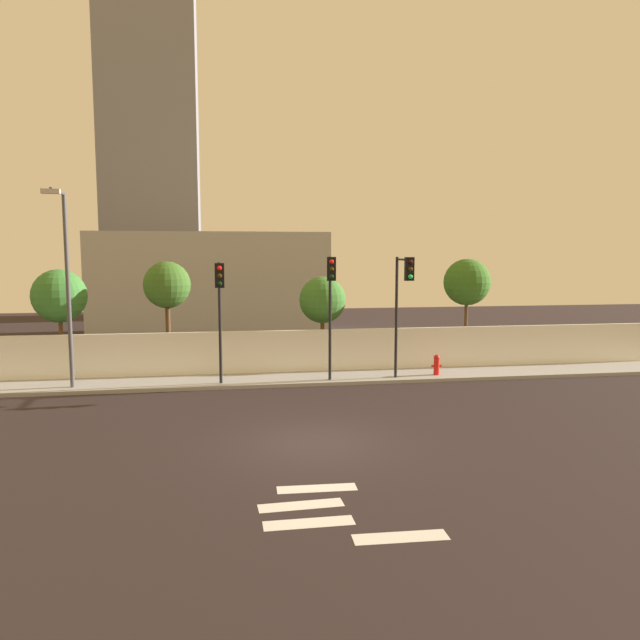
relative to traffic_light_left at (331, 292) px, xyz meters
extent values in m
plane|color=black|center=(-1.69, -6.89, -3.77)|extent=(80.00, 80.00, 0.00)
cube|color=#9B9B9B|center=(-1.69, 1.31, -3.69)|extent=(36.00, 2.40, 0.15)
cube|color=white|center=(-1.69, 2.60, -2.72)|extent=(36.00, 0.18, 1.80)
cube|color=silver|center=(-0.93, -12.69, -3.76)|extent=(1.81, 0.49, 0.01)
cube|color=silver|center=(-2.53, -11.84, -3.76)|extent=(1.80, 0.45, 0.01)
cube|color=silver|center=(-2.58, -10.99, -3.76)|extent=(1.82, 0.52, 0.01)
cube|color=silver|center=(-2.11, -10.14, -3.76)|extent=(1.81, 0.50, 0.01)
cylinder|color=black|center=(0.09, 0.66, -1.13)|extent=(0.12, 0.12, 4.97)
cylinder|color=black|center=(0.01, 0.04, 1.25)|extent=(0.25, 1.25, 0.08)
cube|color=black|center=(-0.08, -0.58, 0.90)|extent=(0.36, 0.24, 0.90)
sphere|color=red|center=(-0.09, -0.70, 1.17)|extent=(0.18, 0.18, 0.18)
sphere|color=#33260A|center=(-0.09, -0.70, 0.89)|extent=(0.18, 0.18, 0.18)
sphere|color=black|center=(-0.09, -0.70, 0.61)|extent=(0.18, 0.18, 0.18)
cylinder|color=black|center=(-4.29, 0.66, -1.24)|extent=(0.12, 0.12, 4.76)
cylinder|color=black|center=(-4.27, -0.08, 1.04)|extent=(0.11, 1.49, 0.08)
cube|color=black|center=(-4.26, -0.82, 0.69)|extent=(0.34, 0.21, 0.90)
sphere|color=red|center=(-4.26, -0.94, 0.96)|extent=(0.18, 0.18, 0.18)
sphere|color=#33260A|center=(-4.26, -0.94, 0.68)|extent=(0.18, 0.18, 0.18)
sphere|color=black|center=(-4.26, -0.94, 0.40)|extent=(0.18, 0.18, 0.18)
cylinder|color=black|center=(2.85, 0.66, -1.14)|extent=(0.12, 0.12, 4.96)
cylinder|color=black|center=(2.87, -0.08, 1.25)|extent=(0.13, 1.48, 0.08)
cube|color=black|center=(2.90, -0.82, 0.90)|extent=(0.35, 0.21, 0.90)
sphere|color=black|center=(2.91, -0.94, 1.17)|extent=(0.18, 0.18, 0.18)
sphere|color=#33260A|center=(2.91, -0.94, 0.89)|extent=(0.18, 0.18, 0.18)
sphere|color=#19F24C|center=(2.91, -0.94, 0.61)|extent=(0.18, 0.18, 0.18)
cylinder|color=#4C4C51|center=(-9.92, 0.86, 0.05)|extent=(0.16, 0.16, 7.34)
cylinder|color=#4C4C51|center=(-9.87, -0.19, 3.67)|extent=(0.20, 2.10, 0.10)
cube|color=beige|center=(-9.82, -1.24, 3.57)|extent=(0.61, 0.27, 0.16)
cylinder|color=red|center=(4.70, 0.90, -3.27)|extent=(0.24, 0.24, 0.69)
sphere|color=red|center=(4.70, 0.90, -2.89)|extent=(0.26, 0.26, 0.26)
cylinder|color=red|center=(4.53, 0.90, -3.24)|extent=(0.10, 0.09, 0.09)
cylinder|color=red|center=(4.87, 0.90, -3.24)|extent=(0.10, 0.09, 0.09)
cylinder|color=brown|center=(-11.00, 3.78, -2.35)|extent=(0.17, 0.17, 2.84)
sphere|color=#397B31|center=(-11.00, 3.78, -0.31)|extent=(2.27, 2.27, 2.27)
cylinder|color=brown|center=(-6.55, 3.78, -2.10)|extent=(0.21, 0.21, 3.34)
sphere|color=#3B6823|center=(-6.55, 3.78, 0.13)|extent=(2.04, 2.04, 2.04)
cylinder|color=brown|center=(0.29, 3.78, -2.48)|extent=(0.18, 0.18, 2.58)
sphere|color=#3B772E|center=(0.29, 3.78, -0.61)|extent=(2.11, 2.11, 2.11)
cylinder|color=brown|center=(7.17, 3.78, -2.11)|extent=(0.16, 0.16, 3.31)
sphere|color=#376D22|center=(7.17, 3.78, 0.14)|extent=(2.19, 2.19, 2.19)
cube|color=#B1B1B1|center=(-4.90, 16.60, -0.49)|extent=(14.69, 6.00, 6.55)
cube|color=gray|center=(-9.84, 28.60, 11.22)|extent=(7.62, 5.00, 29.97)
camera|label=1|loc=(-4.09, -23.00, 1.51)|focal=33.75mm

